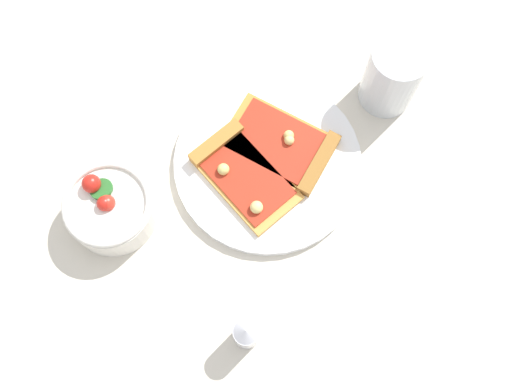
{
  "coord_description": "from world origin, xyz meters",
  "views": [
    {
      "loc": [
        -0.18,
        0.24,
        0.83
      ],
      "look_at": [
        -0.03,
        0.03,
        0.03
      ],
      "focal_mm": 42.18,
      "sensor_mm": 36.0,
      "label": 1
    }
  ],
  "objects_px": {
    "pepper_shaker": "(246,334)",
    "plate": "(268,163)",
    "salad_bowl": "(110,208)",
    "pizza_slice_near": "(285,146)",
    "pizza_slice_far": "(240,172)",
    "soda_glass": "(392,77)"
  },
  "relations": [
    {
      "from": "plate",
      "to": "soda_glass",
      "type": "xyz_separation_m",
      "value": [
        -0.08,
        -0.2,
        0.05
      ]
    },
    {
      "from": "pepper_shaker",
      "to": "salad_bowl",
      "type": "bearing_deg",
      "value": -7.12
    },
    {
      "from": "plate",
      "to": "soda_glass",
      "type": "distance_m",
      "value": 0.22
    },
    {
      "from": "plate",
      "to": "soda_glass",
      "type": "relative_size",
      "value": 2.36
    },
    {
      "from": "pizza_slice_near",
      "to": "soda_glass",
      "type": "xyz_separation_m",
      "value": [
        -0.07,
        -0.17,
        0.03
      ]
    },
    {
      "from": "pepper_shaker",
      "to": "plate",
      "type": "bearing_deg",
      "value": -62.08
    },
    {
      "from": "pizza_slice_far",
      "to": "salad_bowl",
      "type": "bearing_deg",
      "value": 52.54
    },
    {
      "from": "pizza_slice_near",
      "to": "pizza_slice_far",
      "type": "xyz_separation_m",
      "value": [
        0.03,
        0.07,
        0.0
      ]
    },
    {
      "from": "salad_bowl",
      "to": "soda_glass",
      "type": "height_order",
      "value": "soda_glass"
    },
    {
      "from": "plate",
      "to": "pizza_slice_far",
      "type": "bearing_deg",
      "value": 59.77
    },
    {
      "from": "plate",
      "to": "pizza_slice_near",
      "type": "height_order",
      "value": "pizza_slice_near"
    },
    {
      "from": "plate",
      "to": "pepper_shaker",
      "type": "bearing_deg",
      "value": 117.92
    },
    {
      "from": "salad_bowl",
      "to": "pepper_shaker",
      "type": "relative_size",
      "value": 1.56
    },
    {
      "from": "plate",
      "to": "pepper_shaker",
      "type": "xyz_separation_m",
      "value": [
        -0.12,
        0.22,
        0.03
      ]
    },
    {
      "from": "pizza_slice_near",
      "to": "pepper_shaker",
      "type": "relative_size",
      "value": 2.07
    },
    {
      "from": "plate",
      "to": "pizza_slice_far",
      "type": "height_order",
      "value": "pizza_slice_far"
    },
    {
      "from": "pizza_slice_near",
      "to": "pizza_slice_far",
      "type": "bearing_deg",
      "value": 65.8
    },
    {
      "from": "salad_bowl",
      "to": "pepper_shaker",
      "type": "distance_m",
      "value": 0.25
    },
    {
      "from": "pizza_slice_near",
      "to": "salad_bowl",
      "type": "xyz_separation_m",
      "value": [
        0.15,
        0.22,
        0.01
      ]
    },
    {
      "from": "pizza_slice_near",
      "to": "soda_glass",
      "type": "distance_m",
      "value": 0.18
    },
    {
      "from": "pizza_slice_far",
      "to": "salad_bowl",
      "type": "relative_size",
      "value": 1.38
    },
    {
      "from": "pizza_slice_near",
      "to": "pizza_slice_far",
      "type": "distance_m",
      "value": 0.08
    }
  ]
}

